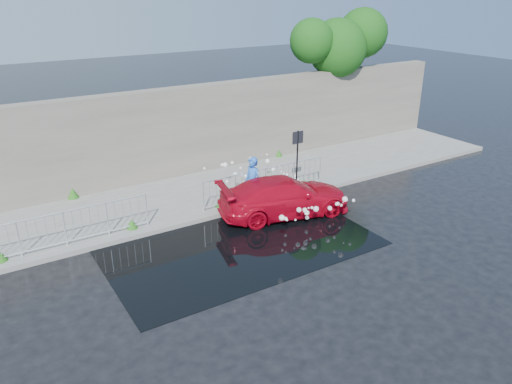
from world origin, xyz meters
The scene contains 13 objects.
ground centered at (0.00, 0.00, 0.00)m, with size 90.00×90.00×0.00m, color black.
pavement centered at (0.00, 5.00, 0.07)m, with size 30.00×4.00×0.15m, color slate.
curb centered at (0.00, 3.00, 0.08)m, with size 30.00×0.25×0.16m, color slate.
retaining_wall centered at (0.00, 7.20, 1.90)m, with size 30.00×0.60×3.50m, color #5F5C50.
puddle centered at (0.50, 1.00, 0.01)m, with size 8.00×5.00×0.01m, color black.
sign_post centered at (4.20, 3.10, 1.72)m, with size 0.45×0.06×2.50m.
tree centered at (9.68, 7.41, 4.83)m, with size 5.14×2.70×6.36m.
railing_left centered at (-4.00, 3.35, 0.74)m, with size 5.05×0.05×1.10m.
railing_right centered at (3.00, 3.35, 0.74)m, with size 5.05×0.05×1.10m.
weeds centered at (-0.26, 4.50, 0.33)m, with size 12.17×3.93×0.45m.
water_spray centered at (3.05, 2.76, 0.64)m, with size 3.40×5.40×1.07m.
red_car centered at (2.90, 2.00, 0.65)m, with size 1.83×4.51×1.31m, color #AE061A.
person centered at (2.23, 3.00, 0.94)m, with size 0.68×0.45×1.88m, color blue.
Camera 1 is at (-6.12, -10.70, 7.30)m, focal length 35.00 mm.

